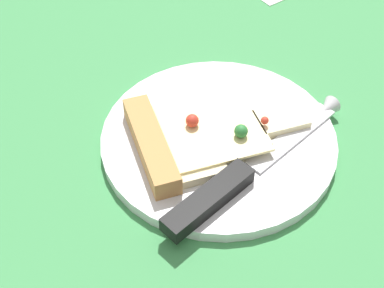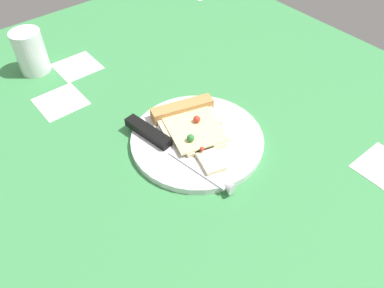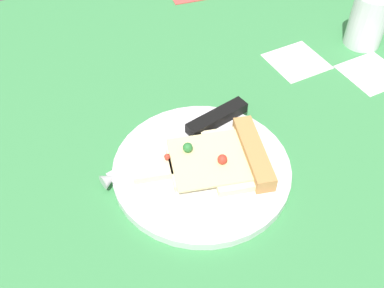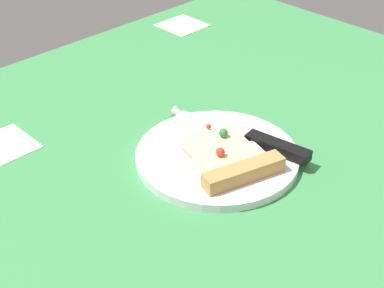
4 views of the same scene
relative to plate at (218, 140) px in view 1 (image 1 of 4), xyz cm
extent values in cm
cube|color=#3D8C4C|center=(-6.80, -2.27, -2.13)|extent=(112.66, 112.66, 3.00)
cylinder|color=silver|center=(0.00, 0.00, 0.00)|extent=(23.94, 23.94, 1.26)
cube|color=beige|center=(-3.84, 1.13, 1.13)|extent=(8.87, 12.25, 1.00)
cube|color=beige|center=(1.44, -0.43, 1.13)|extent=(7.41, 8.49, 1.00)
cube|color=beige|center=(6.23, -1.84, 1.13)|extent=(6.01, 4.93, 1.00)
cube|color=#F2E099|center=(-0.96, 0.28, 1.78)|extent=(12.20, 11.66, 0.30)
cube|color=tan|center=(-6.71, 1.99, 1.73)|extent=(5.90, 12.24, 2.20)
sphere|color=red|center=(-2.11, 1.67, 2.59)|extent=(1.32, 1.32, 1.32)
sphere|color=red|center=(3.97, -2.43, 2.34)|extent=(0.81, 0.81, 0.81)
sphere|color=#2D7A38|center=(0.93, -2.15, 2.61)|extent=(1.35, 1.35, 1.35)
cube|color=silver|center=(5.81, -4.51, 0.78)|extent=(12.17, 3.92, 0.30)
cone|color=silver|center=(11.73, -3.53, 0.78)|extent=(2.30, 2.30, 2.00)
cube|color=black|center=(-6.03, -6.45, 1.43)|extent=(10.22, 3.79, 1.60)
camera|label=1|loc=(-24.54, -30.23, 40.89)|focal=51.62mm
camera|label=2|loc=(37.07, -31.65, 48.84)|focal=35.73mm
camera|label=3|loc=(19.47, 34.20, 47.15)|focal=42.59mm
camera|label=4|loc=(-45.80, 50.45, 48.42)|focal=53.29mm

